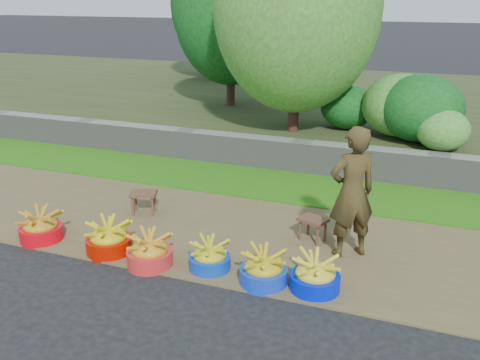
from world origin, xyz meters
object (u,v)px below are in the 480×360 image
at_px(basin_a, 41,227).
at_px(vendor_woman, 352,193).
at_px(basin_b, 109,239).
at_px(basin_f, 315,276).
at_px(basin_e, 264,269).
at_px(basin_c, 149,252).
at_px(stool_right, 313,223).
at_px(basin_d, 210,257).
at_px(stool_left, 143,196).

relative_size(basin_a, vendor_woman, 0.34).
distance_m(basin_b, basin_f, 2.50).
distance_m(basin_a, basin_e, 2.95).
distance_m(basin_c, basin_f, 1.89).
bearing_deg(stool_right, basin_a, -159.33).
bearing_deg(basin_e, basin_c, -176.57).
xyz_separation_m(basin_a, basin_b, (0.99, 0.01, 0.00)).
bearing_deg(basin_c, basin_d, 13.34).
relative_size(basin_c, basin_e, 1.01).
xyz_separation_m(basin_c, basin_d, (0.68, 0.16, -0.02)).
height_order(stool_right, vendor_woman, vendor_woman).
distance_m(basin_c, basin_e, 1.34).
height_order(basin_b, basin_d, basin_b).
distance_m(basin_c, stool_left, 1.54).
xyz_separation_m(basin_c, basin_f, (1.88, 0.14, 0.00)).
distance_m(basin_c, stool_right, 2.04).
height_order(basin_b, stool_right, basin_b).
bearing_deg(basin_a, basin_c, -3.22).
bearing_deg(basin_c, basin_e, 3.43).
xyz_separation_m(basin_a, stool_right, (3.18, 1.20, 0.08)).
distance_m(basin_e, basin_f, 0.55).
relative_size(basin_d, basin_f, 0.90).
relative_size(stool_left, vendor_woman, 0.27).
relative_size(basin_a, stool_left, 1.25).
distance_m(basin_b, basin_e, 1.96).
bearing_deg(vendor_woman, basin_a, -22.44).
height_order(basin_a, basin_f, basin_a).
bearing_deg(stool_left, stool_right, 0.08).
distance_m(basin_d, stool_right, 1.45).
bearing_deg(basin_b, basin_e, -0.73).
distance_m(basin_d, basin_f, 1.21).
bearing_deg(basin_c, basin_b, 170.33).
bearing_deg(basin_a, stool_right, 20.67).
relative_size(basin_b, stool_right, 1.36).
bearing_deg(stool_left, basin_d, -36.64).
relative_size(basin_a, basin_e, 1.03).
xyz_separation_m(basin_b, basin_d, (1.29, 0.06, -0.03)).
distance_m(stool_right, vendor_woman, 0.77).
xyz_separation_m(basin_e, vendor_woman, (0.72, 0.98, 0.63)).
height_order(basin_c, vendor_woman, vendor_woman).
bearing_deg(basin_b, basin_a, -179.15).
relative_size(basin_c, stool_right, 1.30).
bearing_deg(basin_e, vendor_woman, 53.67).
bearing_deg(basin_c, basin_a, 176.78).
xyz_separation_m(basin_d, basin_f, (1.21, -0.02, 0.02)).
bearing_deg(vendor_woman, stool_left, -41.75).
bearing_deg(stool_right, basin_f, -75.00).
relative_size(stool_right, vendor_woman, 0.26).
bearing_deg(basin_e, basin_b, 179.27).
xyz_separation_m(basin_c, basin_e, (1.34, 0.08, -0.00)).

